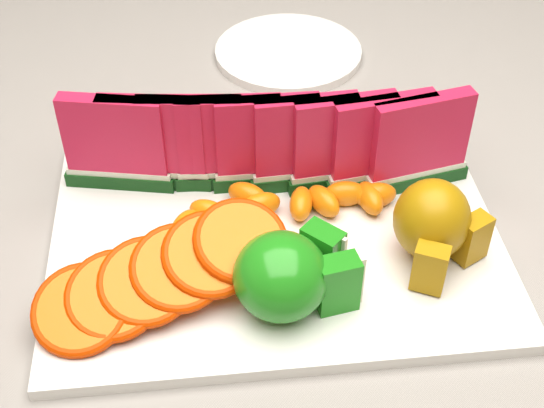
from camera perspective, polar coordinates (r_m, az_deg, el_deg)
The scene contains 10 objects.
table at distance 0.82m, azimuth -4.59°, elevation -4.45°, with size 1.40×0.90×0.75m.
tablecloth at distance 0.77m, azimuth -4.84°, elevation -1.25°, with size 1.53×1.03×0.20m.
platter at distance 0.69m, azimuth 0.24°, elevation -2.43°, with size 0.40×0.30×0.01m.
apple_cluster at distance 0.60m, azimuth 1.32°, elevation -5.36°, with size 0.11×0.10×0.07m.
pear_cluster at distance 0.65m, azimuth 12.11°, elevation -1.44°, with size 0.09×0.09×0.07m.
side_plate at distance 0.95m, azimuth 1.23°, elevation 11.37°, with size 0.24×0.24×0.01m.
watermelon_row at distance 0.70m, azimuth -0.35°, elevation 4.45°, with size 0.39×0.07×0.10m.
orange_fan_front at distance 0.62m, azimuth -8.24°, elevation -5.26°, with size 0.23×0.14×0.06m.
orange_fan_back at distance 0.76m, azimuth -1.30°, elevation 5.14°, with size 0.28×0.09×0.04m.
tangerine_segments at distance 0.69m, azimuth 1.49°, elevation 0.03°, with size 0.22×0.08×0.03m.
Camera 1 is at (0.00, -0.57, 1.24)m, focal length 50.00 mm.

